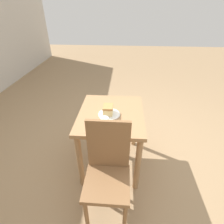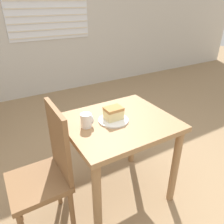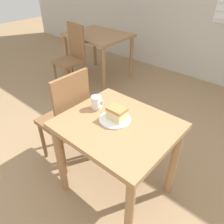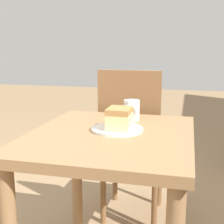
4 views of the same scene
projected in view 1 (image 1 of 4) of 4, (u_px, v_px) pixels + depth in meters
The scene contains 6 objects.
ground_plane at pixel (137, 161), 2.26m from camera, with size 14.00×14.00×0.00m, color #997A56.
dining_table_near at pixel (111, 123), 1.94m from camera, with size 0.80×0.69×0.75m.
chair_near_window at pixel (108, 171), 1.49m from camera, with size 0.38×0.38×0.98m.
plate at pixel (109, 114), 1.83m from camera, with size 0.23×0.23×0.01m.
cake_slice at pixel (108, 110), 1.81m from camera, with size 0.13×0.10×0.09m.
coffee_mug at pixel (105, 122), 1.63m from camera, with size 0.09×0.08×0.10m.
Camera 1 is at (-1.59, 0.22, 1.75)m, focal length 28.00 mm.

